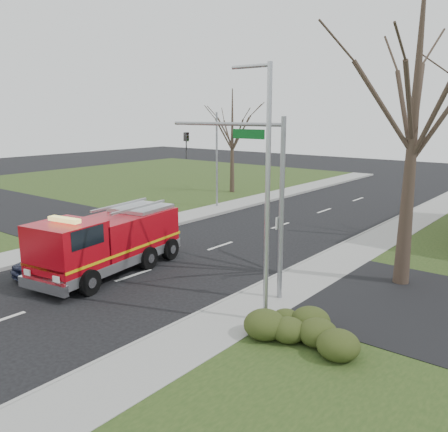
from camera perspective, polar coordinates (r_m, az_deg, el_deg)
The scene contains 11 objects.
ground at distance 21.12m, azimuth -10.85°, elevation -7.04°, with size 120.00×120.00×0.00m, color black.
sidewalk_right at distance 17.14m, azimuth 3.07°, elevation -11.20°, with size 2.40×80.00×0.15m, color gray.
sidewalk_left at distance 25.95m, azimuth -19.85°, elevation -3.75°, with size 2.40×80.00×0.15m, color gray.
hedge_corner at distance 14.81m, azimuth 9.84°, elevation -13.14°, with size 2.80×2.00×0.90m, color #263312.
bare_tree_near at distance 19.72m, azimuth 22.06°, elevation 12.89°, with size 6.00×6.00×12.00m.
bare_tree_left at distance 41.48m, azimuth 1.00°, elevation 10.36°, with size 4.50×4.50×9.00m.
traffic_signal_mast at distance 17.67m, azimuth 3.46°, elevation 5.12°, with size 5.29×0.18×6.80m.
streetlight_pole at distance 14.97m, azimuth 5.07°, elevation 3.22°, with size 1.48×0.16×8.40m.
utility_pole_far at distance 34.93m, azimuth -0.87°, elevation 6.63°, with size 0.14×0.14×7.00m, color gray.
fire_engine at distance 21.36m, azimuth -13.84°, elevation -3.24°, with size 3.71×7.56×2.92m.
parked_car_maroon at distance 22.07m, azimuth -19.34°, elevation -4.86°, with size 1.57×3.91×1.33m, color #1A1E39.
Camera 1 is at (15.30, -12.84, 6.87)m, focal length 38.00 mm.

